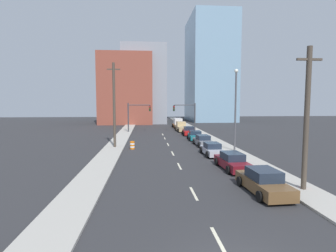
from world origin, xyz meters
TOP-DOWN VIEW (x-y plane):
  - sidewalk_left at (-6.94, 47.71)m, footprint 2.48×95.43m
  - sidewalk_right at (6.94, 47.71)m, footprint 2.48×95.43m
  - lane_stripe_at_2m at (0.00, 2.00)m, footprint 0.16×2.40m
  - lane_stripe_at_8m at (0.00, 7.66)m, footprint 0.16×2.40m
  - lane_stripe_at_15m at (0.00, 14.72)m, footprint 0.16×2.40m
  - lane_stripe_at_21m at (0.00, 20.66)m, footprint 0.16×2.40m
  - lane_stripe_at_27m at (0.00, 27.04)m, footprint 0.16×2.40m
  - lane_stripe_at_33m at (0.00, 33.28)m, footprint 0.16×2.40m
  - lane_stripe_at_38m at (0.00, 38.30)m, footprint 0.16×2.40m
  - building_brick_left at (-8.32, 66.73)m, footprint 14.00×16.00m
  - building_office_center at (-3.45, 70.73)m, footprint 12.00×20.00m
  - building_glass_right at (17.18, 74.73)m, footprint 13.00×20.00m
  - traffic_signal_left at (-5.00, 42.16)m, footprint 4.39×0.35m
  - traffic_signal_right at (5.18, 42.16)m, footprint 4.39×0.35m
  - utility_pole_right_near at (7.03, 7.53)m, footprint 1.60×0.32m
  - utility_pole_left_mid at (-6.83, 24.77)m, footprint 1.60×0.32m
  - traffic_barrel at (-4.62, 23.77)m, footprint 0.56×0.56m
  - street_lamp at (7.23, 21.15)m, footprint 0.44×0.44m
  - fire_hydrant at (7.11, 7.70)m, footprint 0.26×0.26m
  - sedan_brown at (4.34, 7.43)m, footprint 2.22×4.76m
  - sedan_maroon at (4.33, 13.33)m, footprint 2.17×4.84m
  - sedan_silver at (4.12, 19.29)m, footprint 2.08×4.37m
  - sedan_gray at (4.50, 25.61)m, footprint 2.18×4.66m
  - sedan_teal at (4.51, 31.21)m, footprint 2.32×4.51m
  - sedan_red at (4.50, 37.09)m, footprint 2.36×4.39m
  - pickup_truck_tan at (4.10, 43.72)m, footprint 2.35×6.22m
  - box_truck_orange at (4.24, 51.20)m, footprint 2.24×6.06m

SIDE VIEW (x-z plane):
  - lane_stripe_at_2m at x=0.00m, z-range 0.00..0.01m
  - lane_stripe_at_8m at x=0.00m, z-range 0.00..0.01m
  - lane_stripe_at_15m at x=0.00m, z-range 0.00..0.01m
  - lane_stripe_at_21m at x=0.00m, z-range 0.00..0.01m
  - lane_stripe_at_27m at x=0.00m, z-range 0.00..0.01m
  - lane_stripe_at_33m at x=0.00m, z-range 0.00..0.01m
  - lane_stripe_at_38m at x=0.00m, z-range 0.00..0.01m
  - sidewalk_left at x=-6.94m, z-range 0.00..0.14m
  - sidewalk_right at x=6.94m, z-range 0.00..0.14m
  - fire_hydrant at x=7.11m, z-range 0.00..0.83m
  - traffic_barrel at x=-4.62m, z-range 0.00..0.95m
  - sedan_silver at x=4.12m, z-range -0.05..1.31m
  - sedan_teal at x=4.51m, z-range -0.06..1.33m
  - sedan_gray at x=4.50m, z-range -0.06..1.35m
  - sedan_maroon at x=4.33m, z-range -0.06..1.36m
  - sedan_brown at x=4.34m, z-range -0.07..1.43m
  - sedan_red at x=4.50m, z-range -0.06..1.44m
  - pickup_truck_tan at x=4.10m, z-range -0.17..1.71m
  - box_truck_orange at x=4.24m, z-range -0.06..2.10m
  - traffic_signal_left at x=-5.00m, z-range 0.86..6.47m
  - traffic_signal_right at x=5.18m, z-range 0.86..6.47m
  - utility_pole_right_near at x=7.03m, z-range 0.12..9.15m
  - utility_pole_left_mid at x=-6.83m, z-range 0.13..10.60m
  - street_lamp at x=7.23m, z-range 0.68..10.08m
  - building_brick_left at x=-8.32m, z-range 0.00..18.59m
  - building_office_center at x=-3.45m, z-range 0.00..21.28m
  - building_glass_right at x=17.18m, z-range 0.00..32.13m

